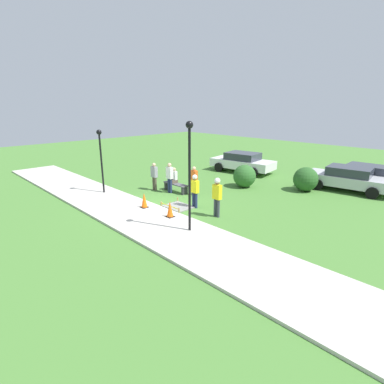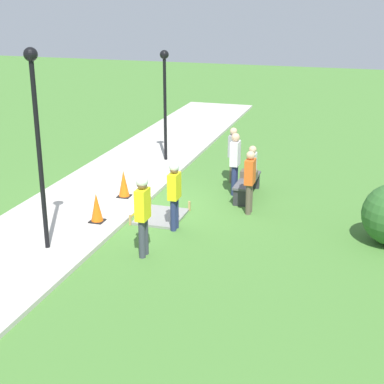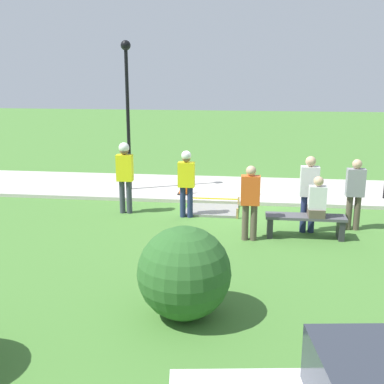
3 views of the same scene
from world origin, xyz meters
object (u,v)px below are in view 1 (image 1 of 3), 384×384
object	(u,v)px
traffic_cone_far_patch	(170,209)
traffic_cone_near_patch	(144,200)
parked_car_white	(242,162)
parked_car_black	(367,175)
worker_supervisor	(217,194)
bystander_in_orange_shirt	(194,179)
lamppost_near	(189,162)
park_bench	(176,186)
bystander_in_gray_shirt	(170,176)
bystander_in_white_shirt	(154,175)
lamppost_far	(101,151)
person_seated_on_bench	(174,177)
worker_assistant	(195,188)
parked_car_silver	(348,178)

from	to	relation	value
traffic_cone_far_patch	traffic_cone_near_patch	bearing A→B (deg)	-177.31
traffic_cone_near_patch	parked_car_white	bearing A→B (deg)	100.01
parked_car_black	traffic_cone_near_patch	bearing A→B (deg)	-118.52
worker_supervisor	bystander_in_orange_shirt	size ratio (longest dim) A/B	1.11
lamppost_near	park_bench	bearing A→B (deg)	144.50
traffic_cone_far_patch	worker_supervisor	bearing A→B (deg)	53.57
park_bench	parked_car_black	distance (m)	11.82
worker_supervisor	parked_car_black	size ratio (longest dim) A/B	0.39
traffic_cone_near_patch	park_bench	bearing A→B (deg)	112.08
traffic_cone_near_patch	bystander_in_gray_shirt	distance (m)	3.08
bystander_in_orange_shirt	bystander_in_white_shirt	world-z (taller)	bystander_in_white_shirt
worker_supervisor	bystander_in_orange_shirt	xyz separation A→B (m)	(-3.14, 1.62, -0.17)
worker_supervisor	bystander_in_gray_shirt	distance (m)	4.52
bystander_in_white_shirt	lamppost_far	size ratio (longest dim) A/B	0.47
person_seated_on_bench	bystander_in_orange_shirt	distance (m)	1.44
parked_car_black	worker_assistant	bearing A→B (deg)	-116.00
person_seated_on_bench	parked_car_white	xyz separation A→B (m)	(-0.33, 7.02, -0.08)
park_bench	person_seated_on_bench	distance (m)	0.54
person_seated_on_bench	worker_supervisor	world-z (taller)	worker_supervisor
lamppost_far	parked_car_silver	size ratio (longest dim) A/B	0.73
person_seated_on_bench	parked_car_white	bearing A→B (deg)	92.65
lamppost_near	parked_car_black	xyz separation A→B (m)	(2.55, 12.67, -2.14)
person_seated_on_bench	worker_assistant	xyz separation A→B (m)	(2.98, -1.20, 0.13)
bystander_in_orange_shirt	bystander_in_white_shirt	distance (m)	2.53
lamppost_far	parked_car_silver	bearing A→B (deg)	49.05
bystander_in_white_shirt	parked_car_black	xyz separation A→B (m)	(8.43, 9.96, -0.22)
traffic_cone_near_patch	bystander_in_white_shirt	xyz separation A→B (m)	(-2.39, 2.42, 0.46)
lamppost_far	parked_car_white	bearing A→B (deg)	79.28
bystander_in_orange_shirt	worker_assistant	bearing A→B (deg)	-43.15
parked_car_silver	bystander_in_gray_shirt	bearing A→B (deg)	-138.88
lamppost_far	parked_car_silver	world-z (taller)	lamppost_far
bystander_in_white_shirt	lamppost_near	bearing A→B (deg)	-24.80
person_seated_on_bench	worker_supervisor	distance (m)	4.76
bystander_in_gray_shirt	bystander_in_white_shirt	xyz separation A→B (m)	(-1.05, -0.30, -0.06)
bystander_in_orange_shirt	parked_car_silver	size ratio (longest dim) A/B	0.34
bystander_in_orange_shirt	parked_car_silver	distance (m)	9.13
worker_assistant	bystander_in_orange_shirt	world-z (taller)	worker_assistant
person_seated_on_bench	parked_car_silver	xyz separation A→B (m)	(7.04, 7.45, -0.11)
lamppost_near	worker_assistant	bearing A→B (deg)	131.68
lamppost_far	worker_supervisor	bearing A→B (deg)	15.72
bystander_in_gray_shirt	lamppost_far	distance (m)	4.01
lamppost_near	bystander_in_white_shirt	bearing A→B (deg)	155.20
park_bench	lamppost_near	distance (m)	6.35
bystander_in_gray_shirt	parked_car_black	distance (m)	12.16
bystander_in_white_shirt	bystander_in_gray_shirt	bearing A→B (deg)	16.12
park_bench	lamppost_near	world-z (taller)	lamppost_near
worker_supervisor	parked_car_white	xyz separation A→B (m)	(-4.88, 8.38, -0.32)
park_bench	worker_supervisor	world-z (taller)	worker_supervisor
traffic_cone_far_patch	worker_assistant	distance (m)	1.96
traffic_cone_far_patch	parked_car_black	bearing A→B (deg)	71.08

